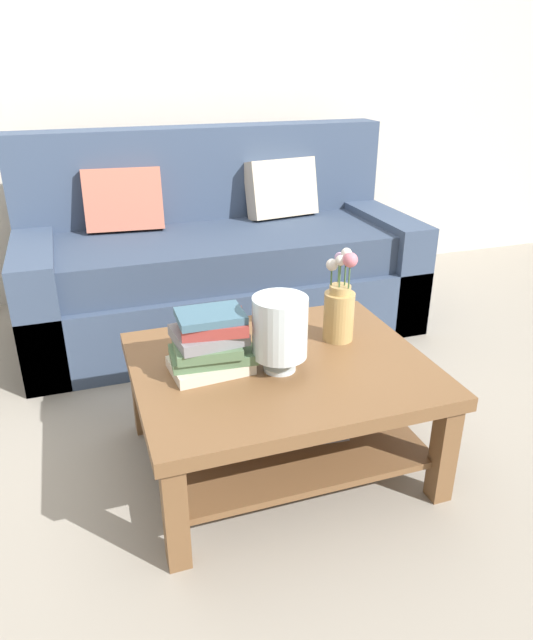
{
  "coord_description": "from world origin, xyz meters",
  "views": [
    {
      "loc": [
        -0.63,
        -2.09,
        1.41
      ],
      "look_at": [
        -0.0,
        -0.24,
        0.53
      ],
      "focal_mm": 32.66,
      "sensor_mm": 36.0,
      "label": 1
    }
  ],
  "objects_px": {
    "coffee_table": "(281,390)",
    "glass_hurricane_vase": "(280,329)",
    "flower_pitcher": "(339,307)",
    "book_stack_main": "(210,343)",
    "couch": "(219,263)"
  },
  "relations": [
    {
      "from": "coffee_table",
      "to": "glass_hurricane_vase",
      "type": "relative_size",
      "value": 3.85
    },
    {
      "from": "glass_hurricane_vase",
      "to": "flower_pitcher",
      "type": "bearing_deg",
      "value": 27.29
    },
    {
      "from": "coffee_table",
      "to": "flower_pitcher",
      "type": "distance_m",
      "value": 0.38
    },
    {
      "from": "book_stack_main",
      "to": "flower_pitcher",
      "type": "relative_size",
      "value": 0.84
    },
    {
      "from": "couch",
      "to": "flower_pitcher",
      "type": "xyz_separation_m",
      "value": [
        0.16,
        -1.19,
        0.19
      ]
    },
    {
      "from": "couch",
      "to": "flower_pitcher",
      "type": "relative_size",
      "value": 5.78
    },
    {
      "from": "coffee_table",
      "to": "book_stack_main",
      "type": "height_order",
      "value": "book_stack_main"
    },
    {
      "from": "couch",
      "to": "coffee_table",
      "type": "bearing_deg",
      "value": -94.72
    },
    {
      "from": "flower_pitcher",
      "to": "couch",
      "type": "bearing_deg",
      "value": 97.85
    },
    {
      "from": "coffee_table",
      "to": "couch",
      "type": "bearing_deg",
      "value": 85.28
    },
    {
      "from": "couch",
      "to": "coffee_table",
      "type": "height_order",
      "value": "couch"
    },
    {
      "from": "couch",
      "to": "flower_pitcher",
      "type": "bearing_deg",
      "value": -82.15
    },
    {
      "from": "couch",
      "to": "flower_pitcher",
      "type": "distance_m",
      "value": 1.21
    },
    {
      "from": "book_stack_main",
      "to": "flower_pitcher",
      "type": "distance_m",
      "value": 0.52
    },
    {
      "from": "couch",
      "to": "coffee_table",
      "type": "xyz_separation_m",
      "value": [
        -0.11,
        -1.29,
        -0.05
      ]
    }
  ]
}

